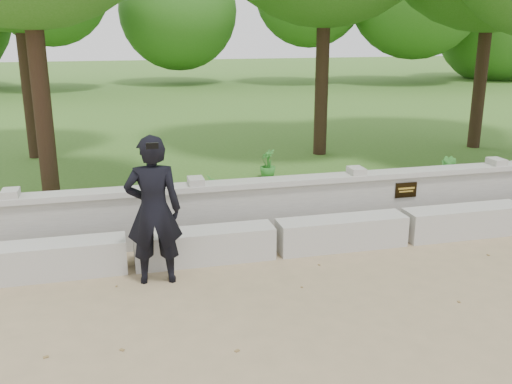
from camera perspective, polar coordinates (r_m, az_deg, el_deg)
ground at (r=7.40m, az=21.57°, el=-9.75°), size 80.00×80.00×0.00m
lawn at (r=19.96m, az=-2.26°, el=7.69°), size 40.00×22.00×0.25m
concrete_bench at (r=8.78m, az=14.61°, el=-3.40°), size 11.90×0.45×0.45m
parapet_wall at (r=9.29m, az=12.67°, el=-0.62°), size 12.50×0.35×0.90m
man_main at (r=7.07m, az=-10.22°, el=-1.81°), size 0.72×0.65×1.88m
shrub_a at (r=9.10m, az=-4.33°, el=-0.11°), size 0.33×0.37×0.58m
shrub_b at (r=10.65m, az=18.88°, el=1.63°), size 0.45×0.45×0.64m
shrub_d at (r=11.03m, az=1.19°, el=2.82°), size 0.32×0.35×0.57m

